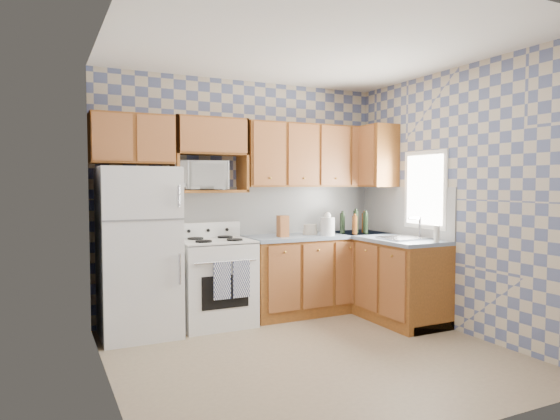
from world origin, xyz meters
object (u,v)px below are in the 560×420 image
object	(u,v)px
microwave	(200,175)
electric_kettle	(328,226)
refrigerator	(138,252)
stove_body	(215,283)

from	to	relation	value
microwave	electric_kettle	distance (m)	1.57
refrigerator	microwave	world-z (taller)	microwave
stove_body	microwave	xyz separation A→B (m)	(-0.11, 0.16, 1.16)
refrigerator	electric_kettle	size ratio (longest dim) A/B	8.03
refrigerator	stove_body	size ratio (longest dim) A/B	1.87
electric_kettle	microwave	bearing A→B (deg)	167.96
electric_kettle	stove_body	bearing A→B (deg)	173.63
refrigerator	electric_kettle	world-z (taller)	refrigerator
refrigerator	microwave	size ratio (longest dim) A/B	2.98
microwave	refrigerator	bearing A→B (deg)	-156.14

